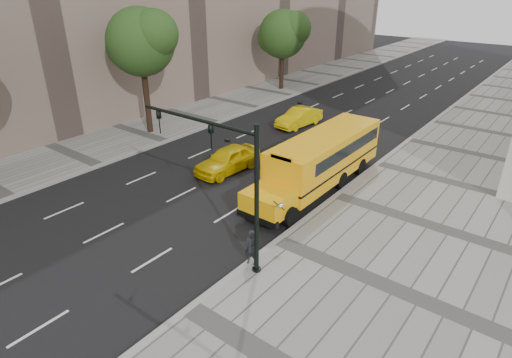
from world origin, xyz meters
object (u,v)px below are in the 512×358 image
Objects in this scene: school_bus at (322,157)px; tree_c at (283,34)px; pedestrian at (252,248)px; tree_b at (141,42)px; taxi_far at (299,117)px; taxi_near at (228,159)px; traffic_signal at (228,174)px.

tree_c is at bearing 130.31° from school_bus.
tree_c is at bearing 104.05° from pedestrian.
tree_b is 2.09× the size of taxi_far.
school_bus is 5.93m from taxi_near.
traffic_signal is at bearing 175.92° from pedestrian.
tree_b is 2.01× the size of taxi_near.
traffic_signal reaches higher than taxi_far.
tree_c is at bearing 120.58° from traffic_signal.
taxi_near is at bearing -76.44° from taxi_far.
tree_b is 0.80× the size of school_bus.
pedestrian is (16.56, -26.16, -4.82)m from tree_c.
tree_b is at bearing 174.20° from taxi_near.
taxi_far is at bearing 129.37° from school_bus.
traffic_signal is (15.60, -26.40, -1.66)m from tree_c.
taxi_far is (8.03, 8.59, -6.13)m from tree_b.
tree_c reaches higher than pedestrian.
school_bus is at bearing 0.78° from tree_b.
tree_c is 1.84× the size of taxi_far.
taxi_far is (8.03, -9.19, -5.02)m from tree_c.
traffic_signal is (-0.96, -0.24, 3.16)m from pedestrian.
school_bus is at bearing 94.48° from traffic_signal.
traffic_signal is (15.60, -8.63, -2.76)m from tree_b.
pedestrian is at bearing 14.21° from traffic_signal.
tree_b is 11.29m from taxi_near.
taxi_far is at bearing 101.70° from taxi_near.
school_bus reaches higher than taxi_near.
tree_c reaches higher than traffic_signal.
taxi_near reaches higher than taxi_far.
tree_b reaches higher than traffic_signal.
tree_b is at bearing -126.95° from taxi_far.
tree_c is at bearing 90.00° from tree_b.
school_bus is 2.51× the size of taxi_near.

